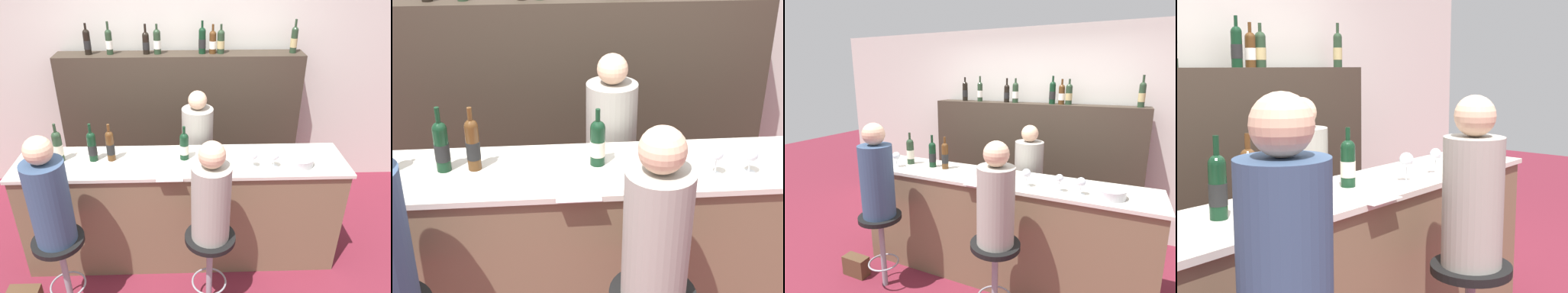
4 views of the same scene
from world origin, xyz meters
TOP-DOWN VIEW (x-y plane):
  - wall_back at (0.00, 1.69)m, footprint 6.40×0.05m
  - bar_counter at (0.00, 0.26)m, footprint 2.81×0.56m
  - back_bar_cabinet at (0.00, 1.46)m, footprint 2.63×0.28m
  - wine_bottle_counter_1 at (-0.74, 0.30)m, footprint 0.07×0.07m
  - wine_bottle_counter_2 at (-0.59, 0.30)m, footprint 0.07×0.07m
  - wine_bottle_counter_3 at (0.03, 0.30)m, footprint 0.08×0.08m
  - wine_glass_1 at (0.32, 0.14)m, footprint 0.08×0.08m
  - wine_glass_2 at (0.60, 0.14)m, footprint 0.07×0.07m
  - wine_glass_3 at (0.77, 0.14)m, footprint 0.08×0.08m
  - tasting_menu at (-0.09, 0.09)m, footprint 0.21×0.30m
  - guest_seated_right at (0.22, -0.32)m, footprint 0.29×0.29m
  - bartender at (0.16, 0.78)m, footprint 0.30×0.30m

SIDE VIEW (x-z plane):
  - bar_counter at x=0.00m, z-range 0.00..1.06m
  - bartender at x=0.16m, z-range -0.06..1.43m
  - back_bar_cabinet at x=0.00m, z-range 0.00..1.66m
  - tasting_menu at x=-0.09m, z-range 1.06..1.06m
  - guest_seated_right at x=0.22m, z-range 0.69..1.49m
  - wine_glass_3 at x=0.77m, z-range 1.08..1.23m
  - wine_glass_2 at x=0.60m, z-range 1.09..1.24m
  - wine_glass_1 at x=0.32m, z-range 1.09..1.25m
  - wine_bottle_counter_3 at x=0.03m, z-range 1.03..1.33m
  - wine_bottle_counter_1 at x=-0.74m, z-range 1.02..1.36m
  - wine_bottle_counter_2 at x=-0.59m, z-range 1.03..1.36m
  - wall_back at x=0.00m, z-range 0.00..2.60m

